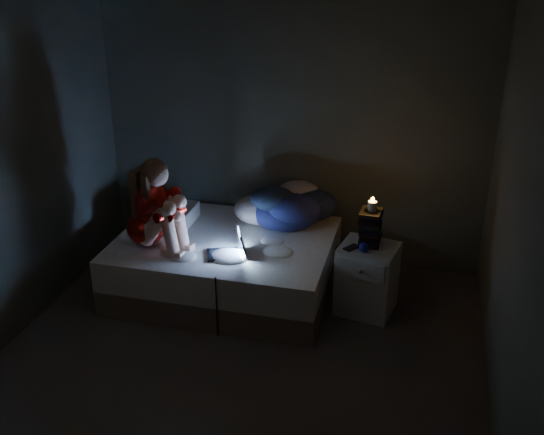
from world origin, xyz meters
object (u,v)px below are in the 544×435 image
(laptop, at_px, (226,243))
(nightstand, at_px, (367,279))
(phone, at_px, (353,249))
(bed, at_px, (226,264))
(woman, at_px, (144,202))
(candle, at_px, (372,204))

(laptop, xyz_separation_m, nightstand, (1.15, 0.26, -0.32))
(phone, bearing_deg, nightstand, 60.80)
(bed, xyz_separation_m, woman, (-0.59, -0.29, 0.65))
(phone, bearing_deg, woman, -151.34)
(laptop, relative_size, phone, 2.30)
(nightstand, bearing_deg, bed, -171.17)
(bed, relative_size, candle, 23.12)
(woman, distance_m, laptop, 0.76)
(woman, bearing_deg, nightstand, 19.25)
(bed, height_order, woman, woman)
(candle, bearing_deg, woman, -171.19)
(bed, distance_m, candle, 1.44)
(woman, relative_size, phone, 5.71)
(woman, xyz_separation_m, laptop, (0.70, -0.01, -0.29))
(nightstand, bearing_deg, laptop, -156.47)
(woman, height_order, candle, woman)
(bed, xyz_separation_m, laptop, (0.11, -0.30, 0.37))
(bed, relative_size, phone, 13.21)
(woman, bearing_deg, candle, 20.51)
(bed, relative_size, woman, 2.31)
(bed, relative_size, laptop, 5.75)
(bed, bearing_deg, phone, -6.87)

